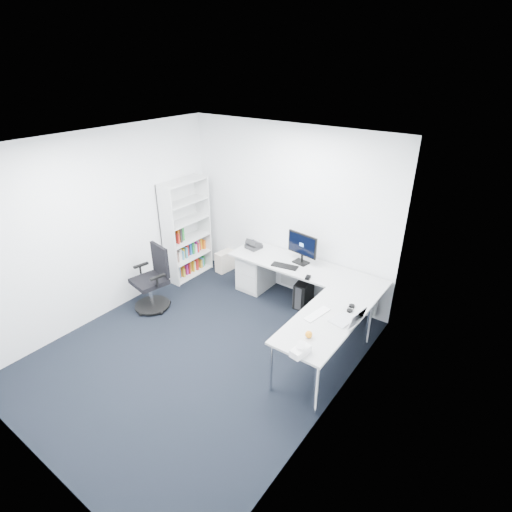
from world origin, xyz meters
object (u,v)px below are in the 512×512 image
Objects in this scene: bookshelf at (186,230)px; monitor at (302,248)px; l_desk at (292,297)px; task_chair at (149,280)px; laptop at (343,312)px.

bookshelf reaches higher than monitor.
monitor is at bearing 9.89° from bookshelf.
task_chair reaches higher than l_desk.
task_chair reaches higher than laptop.
l_desk is 2.23m from bookshelf.
laptop is at bearing 20.66° from task_chair.
task_chair is (0.29, -1.12, -0.36)m from bookshelf.
l_desk is 0.74m from monitor.
monitor reaches higher than laptop.
bookshelf is at bearing 178.22° from laptop.
bookshelf reaches higher than task_chair.
laptop is (3.22, -0.63, -0.04)m from bookshelf.
task_chair is (-1.88, -1.07, 0.15)m from l_desk.
monitor is (-0.11, 0.41, 0.60)m from l_desk.
bookshelf reaches higher than laptop.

